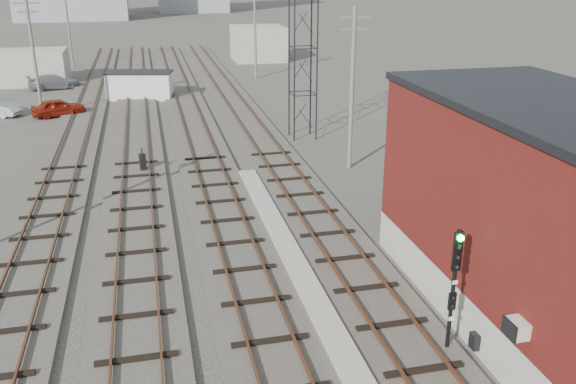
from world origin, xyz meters
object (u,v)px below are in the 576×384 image
object	(u,v)px
signal_mast	(454,283)
switch_stand	(143,162)
car_grey	(54,82)
site_trailer	(140,85)
car_red	(58,107)

from	to	relation	value
signal_mast	switch_stand	xyz separation A→B (m)	(-8.81, 19.42, -1.76)
switch_stand	car_grey	bearing A→B (deg)	87.95
signal_mast	switch_stand	size ratio (longest dim) A/B	3.03
site_trailer	car_red	bearing A→B (deg)	-127.79
car_red	car_grey	world-z (taller)	car_red
switch_stand	car_grey	xyz separation A→B (m)	(-7.86, 26.85, 0.03)
switch_stand	car_red	distance (m)	16.63
car_red	site_trailer	bearing A→B (deg)	-68.83
switch_stand	site_trailer	size ratio (longest dim) A/B	0.22
site_trailer	car_red	xyz separation A→B (m)	(-6.21, -5.16, -0.51)
site_trailer	car_grey	size ratio (longest dim) A/B	1.31
site_trailer	car_grey	xyz separation A→B (m)	(-7.88, 6.26, -0.52)
signal_mast	car_red	distance (m)	37.99
signal_mast	site_trailer	size ratio (longest dim) A/B	0.68
switch_stand	signal_mast	bearing A→B (deg)	-83.97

